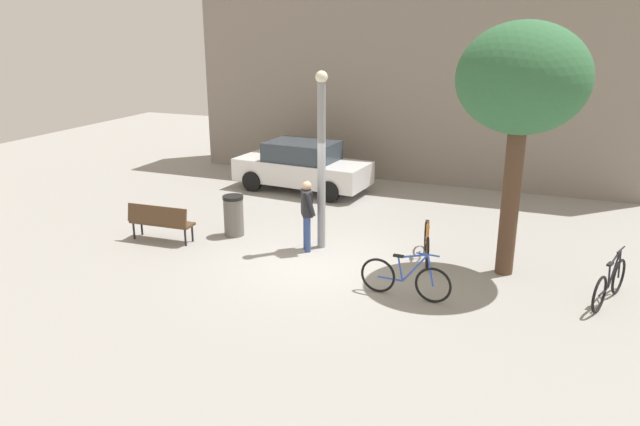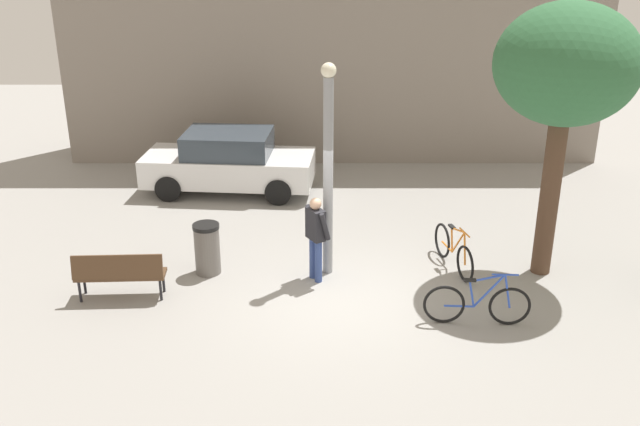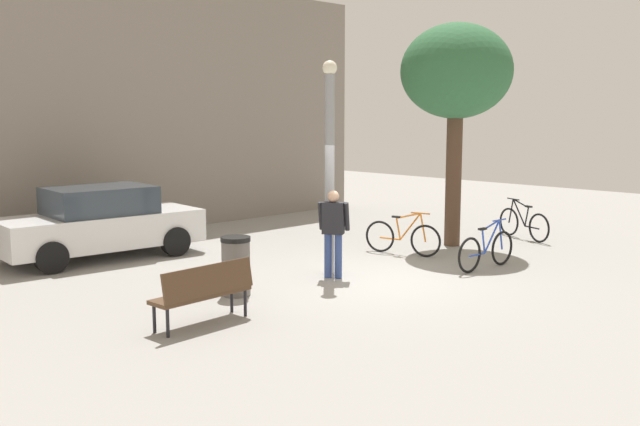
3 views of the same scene
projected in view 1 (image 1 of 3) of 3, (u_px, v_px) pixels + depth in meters
The scene contains 11 objects.
ground_plane at pixel (315, 262), 13.36m from camera, with size 36.00×36.00×0.00m, color gray.
building_facade at pixel (413, 79), 20.04m from camera, with size 14.77×2.00×6.55m, color gray.
lamppost at pixel (321, 156), 13.61m from camera, with size 0.28×0.28×4.09m.
person_by_lamppost at pixel (307, 211), 13.78m from camera, with size 0.50×0.62×1.67m.
park_bench at pixel (160, 220), 14.47m from camera, with size 1.62×0.54×0.92m.
plaza_tree at pixel (522, 82), 11.61m from camera, with size 2.55×2.55×5.14m.
bicycle_orange at pixel (427, 243), 13.41m from camera, with size 0.48×1.77×0.97m.
bicycle_blue at pixel (405, 279), 11.54m from camera, with size 1.81×0.15×0.97m.
bicycle_black at pixel (610, 284), 11.33m from camera, with size 0.67×1.72×0.97m.
parked_car_white at pixel (302, 166), 18.87m from camera, with size 4.33×2.10×1.55m.
trash_bin at pixel (234, 215), 14.91m from camera, with size 0.51×0.51×1.02m.
Camera 1 is at (4.70, -11.49, 5.08)m, focal length 33.81 mm.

